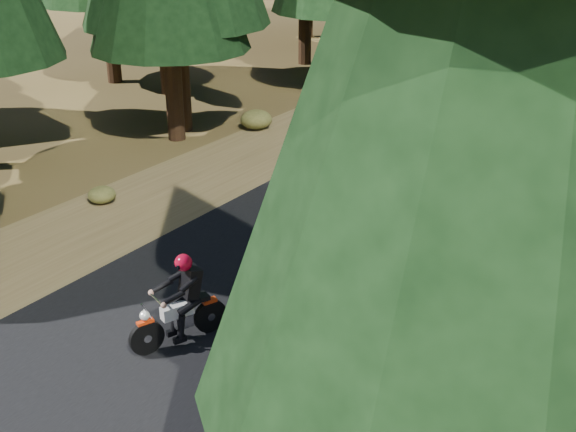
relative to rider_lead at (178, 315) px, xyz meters
The scene contains 7 objects.
ground 1.73m from the rider_lead, 90.78° to the left, with size 120.00×120.00×0.00m, color #463519.
road 6.67m from the rider_lead, 90.19° to the left, with size 6.00×100.00×0.01m, color black.
shoulder_l 8.12m from the rider_lead, 124.80° to the left, with size 3.20×100.00×0.01m, color brown.
shoulder_r 8.09m from the rider_lead, 55.46° to the left, with size 3.20×100.00×0.01m, color brown.
understory_shrubs 9.89m from the rider_lead, 83.29° to the left, with size 15.74×29.26×0.62m.
rider_lead is the anchor object (origin of this frame).
rider_follow 6.61m from the rider_lead, 100.20° to the left, with size 0.87×2.08×1.80m.
Camera 1 is at (7.14, -8.82, 6.80)m, focal length 45.00 mm.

